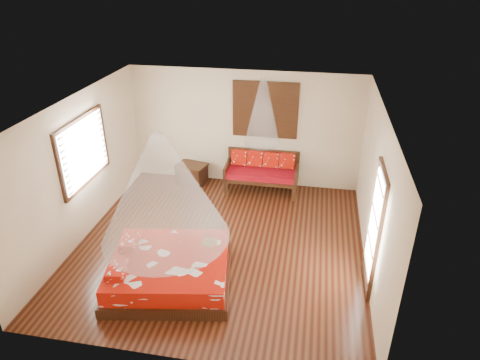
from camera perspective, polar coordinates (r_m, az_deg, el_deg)
name	(u,v)px	position (r m, az deg, el deg)	size (l,w,h in m)	color
room	(219,181)	(7.77, -2.82, -0.16)	(5.54, 5.54, 2.84)	black
bed	(169,270)	(7.59, -9.45, -11.70)	(2.32, 2.16, 0.64)	black
daybed	(262,170)	(10.18, 2.94, 1.31)	(1.73, 0.77, 0.94)	black
storage_chest	(192,173)	(10.71, -6.44, 0.90)	(0.81, 0.67, 0.49)	black
shutter_panel	(265,110)	(9.98, 3.39, 9.29)	(1.52, 0.06, 1.32)	black
window_left	(84,151)	(8.78, -20.09, 3.65)	(0.10, 1.74, 1.34)	black
glazed_door	(374,230)	(7.33, 17.42, -6.35)	(0.08, 1.02, 2.16)	black
wine_tray	(209,240)	(7.67, -4.15, -7.97)	(0.29, 0.29, 0.23)	brown
mosquito_net_main	(162,188)	(6.70, -10.33, -1.01)	(2.07, 2.07, 1.80)	white
mosquito_net_daybed	(263,112)	(9.51, 3.04, 9.01)	(0.81, 0.81, 1.50)	white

